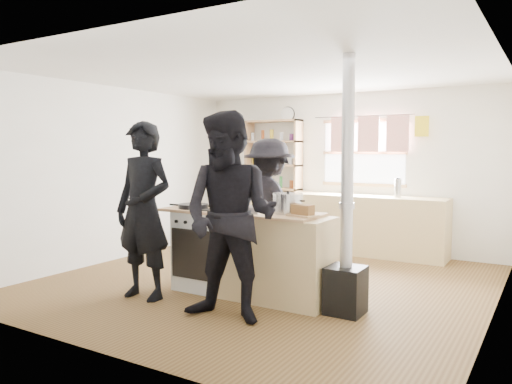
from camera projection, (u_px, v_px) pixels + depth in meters
ground at (265, 282)px, 6.04m from camera, size 5.00×5.00×0.01m
back_counter at (335, 222)px, 7.89m from camera, size 3.40×0.55×0.90m
shelving_unit at (273, 155)px, 8.52m from camera, size 1.00×0.28×1.20m
thermos at (398, 188)px, 7.34m from camera, size 0.10×0.10×0.27m
cooking_island at (251, 253)px, 5.45m from camera, size 1.97×0.64×0.93m
skillet_greens at (193, 206)px, 5.70m from camera, size 0.34×0.34×0.05m
roast_tray at (248, 209)px, 5.34m from camera, size 0.37×0.33×0.06m
stockpot_stove at (224, 202)px, 5.68m from camera, size 0.21×0.21×0.17m
stockpot_counter at (288, 203)px, 5.24m from camera, size 0.32×0.32×0.24m
bread_board at (303, 211)px, 5.00m from camera, size 0.32×0.25×0.12m
flue_heater at (346, 247)px, 4.82m from camera, size 0.35×0.35×2.50m
person_near_left at (144, 210)px, 5.33m from camera, size 0.71×0.48×1.90m
person_near_right at (230, 217)px, 4.60m from camera, size 1.03×0.85×1.96m
person_far at (269, 206)px, 6.45m from camera, size 1.26×0.93×1.74m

